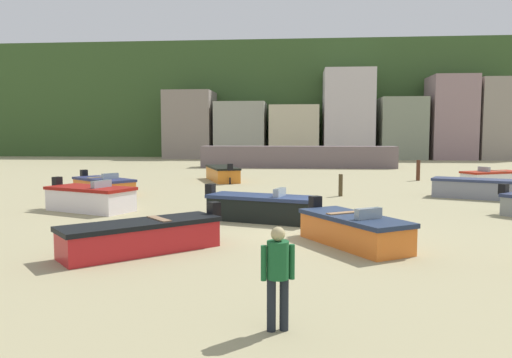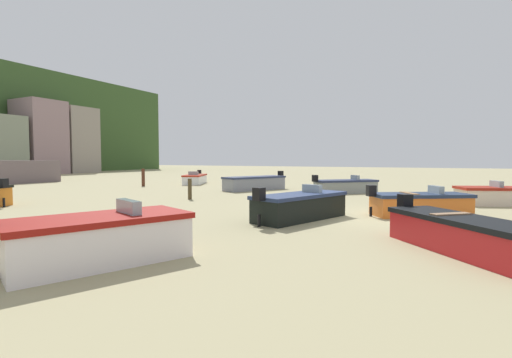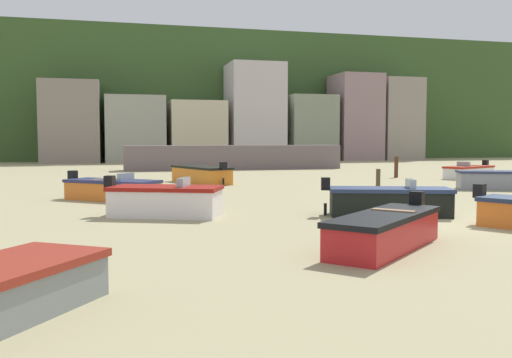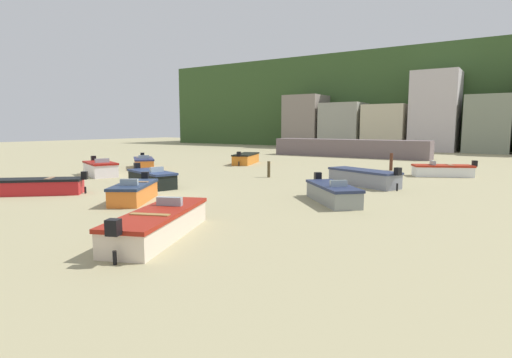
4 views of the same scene
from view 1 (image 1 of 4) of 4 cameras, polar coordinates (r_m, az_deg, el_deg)
ground_plane at (r=15.76m, az=5.64°, el=-5.92°), size 160.00×160.00×0.00m
headland_hill at (r=81.61m, az=5.22°, el=8.36°), size 90.00×32.00×15.31m
harbor_pier at (r=45.52m, az=4.81°, el=2.54°), size 17.53×2.40×1.95m
townhouse_far_left at (r=64.34m, az=-7.46°, el=6.15°), size 5.87×6.69×8.42m
townhouse_left at (r=62.99m, az=-1.69°, el=5.56°), size 6.17×6.16×6.99m
townhouse_centre_left at (r=62.33m, az=4.37°, el=5.35°), size 5.98×5.71×6.56m
townhouse_centre at (r=62.66m, az=10.48°, el=7.25°), size 5.98×5.73×10.86m
townhouse_centre_right at (r=63.47m, az=16.28°, el=5.55°), size 5.35×5.58×7.42m
townhouse_right at (r=64.81m, az=21.36°, el=6.53°), size 5.10×5.47×9.99m
townhouse_far_right at (r=66.98m, az=25.61°, el=6.17°), size 4.85×6.55×9.63m
boat_white_0 at (r=20.73m, az=-18.41°, el=-2.12°), size 3.82×2.82×1.28m
boat_black_2 at (r=17.38m, az=0.66°, el=-3.31°), size 4.14×2.46×1.22m
boat_grey_5 at (r=25.71m, az=24.54°, el=-1.02°), size 4.66×3.11×1.24m
boat_orange_6 at (r=26.25m, az=-17.05°, el=-0.76°), size 3.94×3.60×1.14m
boat_orange_7 at (r=32.50m, az=-3.86°, el=0.63°), size 2.97×4.90×1.25m
boat_red_8 at (r=13.13m, az=-12.88°, el=-6.42°), size 3.89×3.65×1.13m
boat_white_9 at (r=33.58m, az=25.42°, el=0.18°), size 4.08×2.95×1.11m
boat_orange_10 at (r=13.83m, az=11.08°, el=-5.73°), size 2.99×3.67×1.15m
mooring_post_near_water at (r=24.66m, az=9.66°, el=-0.70°), size 0.20×0.20×1.08m
mooring_post_mid_beach at (r=34.25m, az=18.07°, el=0.95°), size 0.25×0.25×1.34m
beach_walker_distant at (r=7.72m, az=2.52°, el=-10.36°), size 0.54×0.42×1.62m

